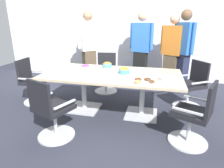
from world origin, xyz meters
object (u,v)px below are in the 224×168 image
person_standing_0 (89,47)px  office_chair_3 (191,87)px  office_chair_4 (106,75)px  person_standing_1 (141,48)px  snack_bowl_pretzels (107,65)px  office_chair_0 (33,83)px  person_standing_3 (183,50)px  snack_bowl_chips_orange (124,70)px  conference_table (112,80)px  napkin_pile (75,73)px  office_chair_2 (195,117)px  office_chair_1 (51,113)px  person_standing_2 (172,51)px  donut_platter (144,81)px  snack_bowl_candy_mix (85,67)px  plate_stack (167,78)px

person_standing_0 → office_chair_3: bearing=111.9°
office_chair_4 → person_standing_1: person_standing_1 is taller
snack_bowl_pretzels → office_chair_0: bearing=-166.9°
office_chair_4 → person_standing_3: person_standing_3 is taller
person_standing_0 → snack_bowl_chips_orange: (1.21, -1.52, -0.18)m
conference_table → person_standing_1: size_ratio=1.29×
office_chair_0 → napkin_pile: 1.23m
office_chair_2 → napkin_pile: (-1.90, 0.44, 0.38)m
office_chair_0 → office_chair_1: same height
person_standing_1 → person_standing_2: person_standing_1 is taller
person_standing_1 → person_standing_3: 0.99m
office_chair_0 → napkin_pile: office_chair_0 is taller
office_chair_1 → office_chair_2: bearing=30.4°
conference_table → person_standing_2: bearing=56.1°
snack_bowl_pretzels → office_chair_4: bearing=107.5°
office_chair_3 → person_standing_1: (-1.10, 1.12, 0.58)m
office_chair_3 → conference_table: bearing=78.4°
office_chair_0 → person_standing_1: (2.04, 1.64, 0.58)m
office_chair_0 → napkin_pile: size_ratio=6.11×
donut_platter → person_standing_0: bearing=129.0°
office_chair_0 → person_standing_0: person_standing_0 is taller
office_chair_1 → snack_bowl_candy_mix: (0.08, 1.17, 0.39)m
office_chair_2 → person_standing_2: 2.38m
person_standing_1 → napkin_pile: bearing=82.2°
snack_bowl_candy_mix → donut_platter: (1.15, -0.55, -0.03)m
plate_stack → napkin_pile: 1.52m
person_standing_1 → snack_bowl_candy_mix: bearing=77.5°
office_chair_0 → napkin_pile: bearing=69.8°
office_chair_2 → office_chair_3: bearing=17.3°
person_standing_1 → office_chair_0: bearing=56.0°
office_chair_2 → person_standing_2: person_standing_2 is taller
person_standing_3 → plate_stack: person_standing_3 is taller
donut_platter → snack_bowl_pretzels: bearing=133.8°
office_chair_1 → plate_stack: office_chair_1 is taller
donut_platter → office_chair_2: bearing=-21.8°
person_standing_0 → person_standing_1: person_standing_0 is taller
snack_bowl_pretzels → napkin_pile: snack_bowl_pretzels is taller
snack_bowl_pretzels → plate_stack: (1.14, -0.61, -0.03)m
snack_bowl_chips_orange → snack_bowl_pretzels: 0.56m
person_standing_1 → plate_stack: 2.00m
person_standing_2 → plate_stack: person_standing_2 is taller
office_chair_3 → person_standing_2: (-0.36, 1.03, 0.53)m
conference_table → napkin_pile: size_ratio=16.11×
office_chair_0 → plate_stack: 2.67m
office_chair_0 → person_standing_1: size_ratio=0.49×
person_standing_3 → person_standing_0: bearing=50.4°
snack_bowl_pretzels → snack_bowl_candy_mix: bearing=-142.0°
office_chair_1 → person_standing_3: bearing=73.7°
donut_platter → napkin_pile: (-1.17, 0.15, 0.01)m
office_chair_2 → office_chair_3: size_ratio=1.00×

